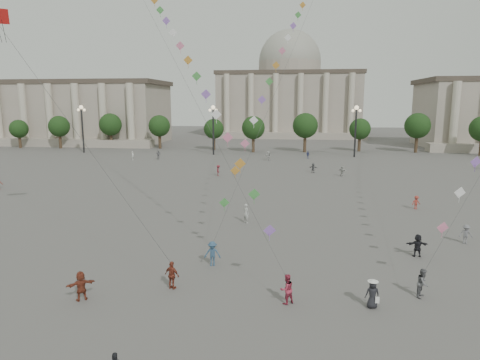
# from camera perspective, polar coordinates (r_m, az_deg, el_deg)

# --- Properties ---
(ground) EXTENTS (360.00, 360.00, 0.00)m
(ground) POSITION_cam_1_polar(r_m,az_deg,el_deg) (24.30, -0.09, -17.46)
(ground) COLOR #53504E
(ground) RESTS_ON ground
(hall_west) EXTENTS (84.00, 26.22, 17.20)m
(hall_west) POSITION_cam_1_polar(r_m,az_deg,el_deg) (139.06, -26.83, 8.06)
(hall_west) COLOR gray
(hall_west) RESTS_ON ground
(hall_central) EXTENTS (48.30, 34.30, 35.50)m
(hall_central) POSITION_cam_1_polar(r_m,az_deg,el_deg) (150.58, 6.54, 11.39)
(hall_central) COLOR gray
(hall_central) RESTS_ON ground
(tree_row) EXTENTS (137.12, 5.12, 8.00)m
(tree_row) POSITION_cam_1_polar(r_m,az_deg,el_deg) (99.52, 5.89, 6.88)
(tree_row) COLOR #39271C
(tree_row) RESTS_ON ground
(lamp_post_far_west) EXTENTS (2.00, 0.90, 10.65)m
(lamp_post_far_west) POSITION_cam_1_polar(r_m,az_deg,el_deg) (103.16, -20.33, 7.50)
(lamp_post_far_west) COLOR #262628
(lamp_post_far_west) RESTS_ON ground
(lamp_post_mid_west) EXTENTS (2.00, 0.90, 10.65)m
(lamp_post_mid_west) POSITION_cam_1_polar(r_m,az_deg,el_deg) (93.12, -3.59, 7.88)
(lamp_post_mid_west) COLOR #262628
(lamp_post_mid_west) RESTS_ON ground
(lamp_post_mid_east) EXTENTS (2.00, 0.90, 10.65)m
(lamp_post_mid_east) POSITION_cam_1_polar(r_m,az_deg,el_deg) (92.20, 15.20, 7.52)
(lamp_post_mid_east) COLOR #262628
(lamp_post_mid_east) RESTS_ON ground
(person_crowd_0) EXTENTS (0.95, 0.74, 1.51)m
(person_crowd_0) POSITION_cam_1_polar(r_m,az_deg,el_deg) (88.43, 9.03, 3.35)
(person_crowd_0) COLOR navy
(person_crowd_0) RESTS_ON ground
(person_crowd_3) EXTENTS (1.62, 0.60, 1.72)m
(person_crowd_3) POSITION_cam_1_polar(r_m,az_deg,el_deg) (34.68, 22.59, -8.06)
(person_crowd_3) COLOR black
(person_crowd_3) RESTS_ON ground
(person_crowd_4) EXTENTS (1.48, 1.74, 1.89)m
(person_crowd_4) POSITION_cam_1_polar(r_m,az_deg,el_deg) (84.61, 3.76, 3.28)
(person_crowd_4) COLOR beige
(person_crowd_4) RESTS_ON ground
(person_crowd_6) EXTENTS (1.12, 0.76, 1.59)m
(person_crowd_6) POSITION_cam_1_polar(r_m,az_deg,el_deg) (39.42, 27.90, -6.40)
(person_crowd_6) COLOR slate
(person_crowd_6) RESTS_ON ground
(person_crowd_7) EXTENTS (1.37, 1.42, 1.61)m
(person_crowd_7) POSITION_cam_1_polar(r_m,az_deg,el_deg) (68.17, 13.46, 1.18)
(person_crowd_7) COLOR #AFAFAB
(person_crowd_7) RESTS_ON ground
(person_crowd_8) EXTENTS (1.08, 0.84, 1.48)m
(person_crowd_8) POSITION_cam_1_polar(r_m,az_deg,el_deg) (49.61, 22.44, -2.78)
(person_crowd_8) COLOR #993429
(person_crowd_8) RESTS_ON ground
(person_crowd_10) EXTENTS (0.42, 0.63, 1.70)m
(person_crowd_10) POSITION_cam_1_polar(r_m,az_deg,el_deg) (87.57, -14.10, 3.17)
(person_crowd_10) COLOR white
(person_crowd_10) RESTS_ON ground
(person_crowd_12) EXTENTS (1.52, 1.02, 1.57)m
(person_crowd_12) POSITION_cam_1_polar(r_m,az_deg,el_deg) (70.47, 9.73, 1.59)
(person_crowd_12) COLOR #5B5C60
(person_crowd_12) RESTS_ON ground
(person_crowd_13) EXTENTS (0.80, 0.79, 1.87)m
(person_crowd_13) POSITION_cam_1_polar(r_m,az_deg,el_deg) (40.71, 0.82, -4.46)
(person_crowd_13) COLOR #B1B2AE
(person_crowd_13) RESTS_ON ground
(person_crowd_16) EXTENTS (1.13, 0.65, 1.82)m
(person_crowd_16) POSITION_cam_1_polar(r_m,az_deg,el_deg) (87.57, -10.85, 3.33)
(person_crowd_16) COLOR slate
(person_crowd_16) RESTS_ON ground
(person_crowd_17) EXTENTS (0.93, 1.24, 1.70)m
(person_crowd_17) POSITION_cam_1_polar(r_m,az_deg,el_deg) (66.64, -2.91, 1.29)
(person_crowd_17) COLOR maroon
(person_crowd_17) RESTS_ON ground
(tourist_0) EXTENTS (1.12, 0.78, 1.76)m
(tourist_0) POSITION_cam_1_polar(r_m,az_deg,el_deg) (27.17, -9.05, -12.43)
(tourist_0) COLOR maroon
(tourist_0) RESTS_ON ground
(tourist_2) EXTENTS (1.60, 1.40, 1.75)m
(tourist_2) POSITION_cam_1_polar(r_m,az_deg,el_deg) (27.06, -20.43, -13.08)
(tourist_2) COLOR brown
(tourist_2) RESTS_ON ground
(kite_flyer_0) EXTENTS (1.08, 1.03, 1.75)m
(kite_flyer_0) POSITION_cam_1_polar(r_m,az_deg,el_deg) (25.20, 6.24, -14.25)
(kite_flyer_0) COLOR #9F2B42
(kite_flyer_0) RESTS_ON ground
(kite_flyer_1) EXTENTS (1.20, 0.77, 1.77)m
(kite_flyer_1) POSITION_cam_1_polar(r_m,az_deg,el_deg) (30.44, -3.70, -9.76)
(kite_flyer_1) COLOR #304E6C
(kite_flyer_1) RESTS_ON ground
(kite_flyer_2) EXTENTS (1.00, 1.06, 1.73)m
(kite_flyer_2) POSITION_cam_1_polar(r_m,az_deg,el_deg) (27.98, 23.20, -12.51)
(kite_flyer_2) COLOR #595A5E
(kite_flyer_2) RESTS_ON ground
(hat_person) EXTENTS (0.86, 0.62, 1.69)m
(hat_person) POSITION_cam_1_polar(r_m,az_deg,el_deg) (25.68, 17.25, -14.23)
(hat_person) COLOR black
(hat_person) RESTS_ON ground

